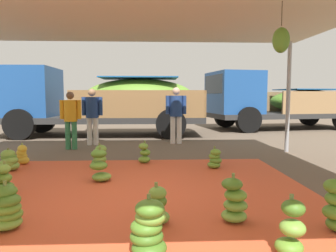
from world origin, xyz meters
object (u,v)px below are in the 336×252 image
Objects in this scene: banana_bunch_0 at (234,202)px; banana_bunch_7 at (336,207)px; banana_bunch_8 at (9,161)px; banana_bunch_15 at (100,167)px; worker_1 at (92,112)px; banana_bunch_5 at (7,209)px; banana_bunch_12 at (215,159)px; banana_bunch_13 at (4,179)px; worker_0 at (176,111)px; cargo_truck_far at (276,101)px; banana_bunch_2 at (291,230)px; banana_bunch_6 at (144,154)px; cargo_truck_main at (96,100)px; worker_2 at (71,116)px; banana_bunch_10 at (22,155)px; banana_bunch_3 at (157,207)px; banana_bunch_11 at (99,157)px; banana_bunch_1 at (148,229)px.

banana_bunch_7 is at bearing -17.00° from banana_bunch_0.
banana_bunch_15 is (1.83, -0.84, 0.05)m from banana_bunch_8.
worker_1 is at bearing 114.18° from banana_bunch_0.
banana_bunch_5 is 2.96m from banana_bunch_8.
banana_bunch_7 reaches higher than banana_bunch_12.
banana_bunch_15 reaches higher than banana_bunch_5.
banana_bunch_13 is 0.80× the size of banana_bunch_15.
banana_bunch_5 is 0.32× the size of worker_1.
banana_bunch_0 is at bearing -36.25° from banana_bunch_8.
worker_0 is at bearing 69.88° from banana_bunch_5.
banana_bunch_7 is 11.01m from cargo_truck_far.
worker_0 is at bearing 94.36° from banana_bunch_2.
banana_bunch_13 is (-1.99, -1.99, -0.00)m from banana_bunch_6.
cargo_truck_far is (7.30, 2.02, -0.08)m from cargo_truck_main.
cargo_truck_main is at bearing 93.16° from banana_bunch_5.
banana_bunch_7 is 1.37× the size of banana_bunch_12.
banana_bunch_0 is 0.34× the size of worker_1.
banana_bunch_15 is 0.08× the size of cargo_truck_main.
worker_2 is (-4.04, 5.41, 0.63)m from banana_bunch_7.
banana_bunch_5 is 1.20× the size of banana_bunch_12.
banana_bunch_8 is at bearing -92.02° from banana_bunch_10.
banana_bunch_2 is at bearing -45.70° from banana_bunch_10.
worker_2 is at bearing 74.62° from banana_bunch_10.
banana_bunch_7 reaches higher than banana_bunch_3.
worker_1 is at bearing 60.04° from worker_2.
banana_bunch_11 is 0.31× the size of worker_2.
banana_bunch_0 reaches higher than banana_bunch_6.
banana_bunch_13 is at bearing -90.19° from worker_2.
banana_bunch_0 reaches higher than banana_bunch_12.
banana_bunch_2 is at bearing -58.25° from banana_bunch_11.
banana_bunch_8 is (-2.74, 2.68, -0.01)m from banana_bunch_3.
banana_bunch_12 is at bearing -118.86° from cargo_truck_far.
worker_2 reaches higher than banana_bunch_11.
cargo_truck_main is 4.75× the size of worker_2.
banana_bunch_2 is 0.95× the size of banana_bunch_15.
banana_bunch_11 is at bearing -158.63° from banana_bunch_6.
worker_0 is (-0.21, 5.99, 0.73)m from banana_bunch_0.
worker_2 is (-2.85, -0.88, -0.08)m from worker_0.
banana_bunch_8 is at bearing -171.15° from banana_bunch_11.
banana_bunch_1 is 6.24m from worker_2.
banana_bunch_5 is at bearing -178.26° from banana_bunch_3.
banana_bunch_7 is 5.44m from banana_bunch_8.
banana_bunch_10 is 0.07× the size of cargo_truck_far.
banana_bunch_7 is 1.28× the size of banana_bunch_13.
banana_bunch_3 is at bearing -177.44° from banana_bunch_0.
worker_0 is (3.39, 3.35, 0.77)m from banana_bunch_8.
worker_2 is (-1.28, 3.31, 0.64)m from banana_bunch_15.
banana_bunch_1 is at bearing -97.29° from banana_bunch_3.
banana_bunch_12 reaches higher than banana_bunch_8.
banana_bunch_13 is (0.53, -1.39, 0.00)m from banana_bunch_8.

